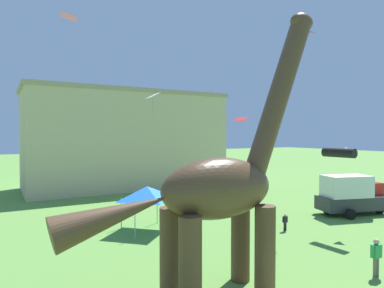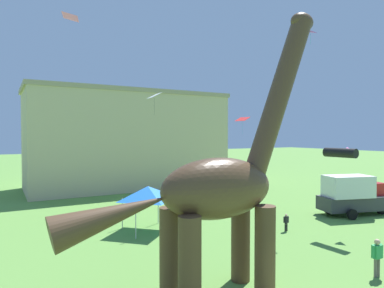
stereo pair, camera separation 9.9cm
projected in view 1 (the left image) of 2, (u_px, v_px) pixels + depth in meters
dinosaur_sculpture at (217, 188)px, 13.48m from camera, size 11.50×2.44×12.02m
parked_box_truck at (352, 194)px, 27.67m from camera, size 5.97×3.63×3.20m
person_vendor_side at (285, 221)px, 22.89m from camera, size 0.43×0.19×1.16m
person_far_spectator at (376, 253)px, 15.58m from camera, size 0.65×0.28×1.73m
festival_canopy_tent at (147, 193)px, 22.96m from camera, size 3.15×3.15×3.00m
kite_trailing at (69, 17)px, 29.49m from camera, size 1.72×2.04×0.31m
kite_far_right at (309, 32)px, 26.07m from camera, size 0.97×0.80×1.08m
kite_near_high at (341, 153)px, 22.41m from camera, size 1.93×2.24×0.65m
kite_drifting at (153, 96)px, 30.71m from camera, size 1.11×1.57×2.01m
kite_mid_left at (241, 119)px, 34.91m from camera, size 1.20×1.52×1.77m
background_building_block at (126, 139)px, 42.52m from camera, size 23.86×10.11×11.74m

